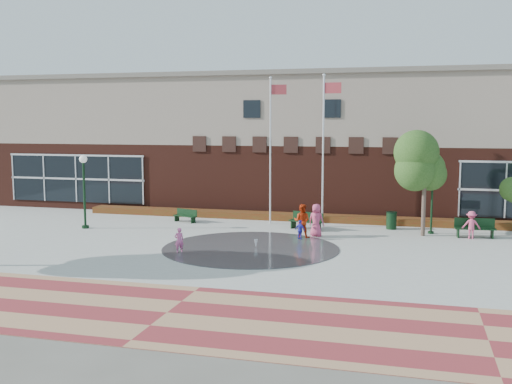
% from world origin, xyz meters
% --- Properties ---
extents(ground, '(120.00, 120.00, 0.00)m').
position_xyz_m(ground, '(0.00, 0.00, 0.00)').
color(ground, '#666056').
rests_on(ground, ground).
extents(plaza_concrete, '(46.00, 18.00, 0.01)m').
position_xyz_m(plaza_concrete, '(0.00, 4.00, 0.00)').
color(plaza_concrete, '#A8A8A0').
rests_on(plaza_concrete, ground).
extents(paver_band, '(46.00, 6.00, 0.01)m').
position_xyz_m(paver_band, '(0.00, -7.00, 0.00)').
color(paver_band, maroon).
rests_on(paver_band, ground).
extents(splash_pad, '(8.40, 8.40, 0.01)m').
position_xyz_m(splash_pad, '(0.00, 3.00, 0.00)').
color(splash_pad, '#383A3D').
rests_on(splash_pad, ground).
extents(library_building, '(44.40, 10.40, 9.20)m').
position_xyz_m(library_building, '(0.00, 17.48, 4.64)').
color(library_building, '#4C2017').
rests_on(library_building, ground).
extents(flower_bed, '(26.00, 1.20, 0.40)m').
position_xyz_m(flower_bed, '(0.00, 11.60, 0.00)').
color(flower_bed, maroon).
rests_on(flower_bed, ground).
extents(flagpole_left, '(1.01, 0.21, 8.60)m').
position_xyz_m(flagpole_left, '(-0.69, 10.10, 4.79)').
color(flagpole_left, white).
rests_on(flagpole_left, ground).
extents(flagpole_right, '(1.07, 0.17, 8.67)m').
position_xyz_m(flagpole_right, '(2.46, 9.76, 4.84)').
color(flagpole_right, white).
rests_on(flagpole_right, ground).
extents(lamp_left, '(0.44, 0.44, 4.15)m').
position_xyz_m(lamp_left, '(-10.47, 5.86, 2.58)').
color(lamp_left, black).
rests_on(lamp_left, ground).
extents(lamp_right, '(0.36, 0.36, 3.36)m').
position_xyz_m(lamp_right, '(8.38, 9.11, 2.09)').
color(lamp_right, black).
rests_on(lamp_right, ground).
extents(bench_left, '(1.61, 0.93, 0.78)m').
position_xyz_m(bench_left, '(-5.80, 9.29, 0.25)').
color(bench_left, black).
rests_on(bench_left, ground).
extents(bench_mid, '(2.01, 1.21, 0.98)m').
position_xyz_m(bench_mid, '(1.67, 8.61, 0.32)').
color(bench_mid, black).
rests_on(bench_mid, ground).
extents(bench_right, '(2.07, 0.74, 1.02)m').
position_xyz_m(bench_right, '(10.55, 8.48, 0.33)').
color(bench_right, black).
rests_on(bench_right, ground).
extents(trash_can, '(0.61, 0.61, 1.00)m').
position_xyz_m(trash_can, '(6.27, 9.99, 0.51)').
color(trash_can, black).
rests_on(trash_can, ground).
extents(tree_mid, '(3.09, 3.09, 5.21)m').
position_xyz_m(tree_mid, '(7.95, 8.37, 3.79)').
color(tree_mid, '#45342C').
rests_on(tree_mid, ground).
extents(water_jet_a, '(0.39, 0.39, 0.75)m').
position_xyz_m(water_jet_a, '(-3.01, 1.50, 0.00)').
color(water_jet_a, white).
rests_on(water_jet_a, ground).
extents(water_jet_b, '(0.18, 0.18, 0.40)m').
position_xyz_m(water_jet_b, '(0.23, 3.12, 0.00)').
color(water_jet_b, white).
rests_on(water_jet_b, ground).
extents(child_splash, '(0.51, 0.47, 1.17)m').
position_xyz_m(child_splash, '(-2.95, 1.30, 0.58)').
color(child_splash, pink).
rests_on(child_splash, ground).
extents(adult_red, '(0.90, 0.73, 1.77)m').
position_xyz_m(adult_red, '(1.86, 6.29, 0.88)').
color(adult_red, red).
rests_on(adult_red, ground).
extents(adult_pink, '(0.95, 0.73, 1.73)m').
position_xyz_m(adult_pink, '(2.53, 6.79, 0.87)').
color(adult_pink, '#C94670').
rests_on(adult_pink, ground).
extents(child_blue, '(0.65, 0.50, 1.02)m').
position_xyz_m(child_blue, '(1.88, 5.71, 0.51)').
color(child_blue, '#2D2EBD').
rests_on(child_blue, ground).
extents(person_bench, '(0.95, 0.56, 1.45)m').
position_xyz_m(person_bench, '(10.34, 8.18, 0.72)').
color(person_bench, '#DB4B74').
rests_on(person_bench, ground).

